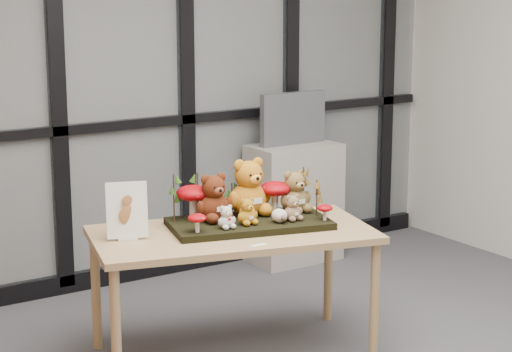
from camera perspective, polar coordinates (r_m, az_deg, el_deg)
room_shell at (r=3.86m, az=7.67°, el=7.62°), size 5.00×5.00×5.00m
glass_partition at (r=5.97m, az=-8.14°, el=6.64°), size 4.90×0.06×2.78m
display_table at (r=4.85m, az=-1.45°, el=-4.18°), size 1.59×1.08×0.68m
diorama_tray at (r=4.91m, az=-0.42°, el=-2.94°), size 0.91×0.62×0.04m
bear_pooh_yellow at (r=4.98m, az=-0.46°, el=-0.48°), size 0.31×0.30×0.34m
bear_brown_medium at (r=4.87m, az=-2.64°, el=-1.16°), size 0.26×0.24×0.28m
bear_tan_back at (r=5.06m, az=2.39°, el=-0.80°), size 0.23×0.22×0.26m
bear_small_yellow at (r=4.81m, az=-0.56°, el=-2.09°), size 0.14×0.13×0.16m
bear_white_bow at (r=4.74m, az=-1.85°, el=-2.45°), size 0.12×0.12×0.13m
bear_beige_small at (r=4.89m, az=2.26°, el=-1.86°), size 0.14×0.13×0.15m
plush_cream_hedgehog at (r=4.85m, az=1.45°, el=-2.41°), size 0.07×0.07×0.08m
mushroom_back_left at (r=4.92m, az=-3.89°, el=-1.51°), size 0.18×0.18×0.20m
mushroom_back_right at (r=5.04m, az=1.18°, el=-1.21°), size 0.17×0.17×0.19m
mushroom_front_left at (r=4.67m, az=-3.64°, el=-2.85°), size 0.09×0.09×0.11m
mushroom_front_right at (r=4.91m, az=4.26°, el=-2.19°), size 0.08×0.08×0.09m
sprig_green_far_left at (r=4.88m, az=-5.07°, el=-1.34°), size 0.05×0.05×0.25m
sprig_green_mid_left at (r=4.96m, az=-3.60°, el=-1.18°), size 0.05×0.05×0.24m
sprig_dry_far_right at (r=5.07m, az=2.93°, el=-0.81°), size 0.05×0.05×0.25m
sprig_dry_mid_right at (r=4.99m, az=3.76°, el=-1.34°), size 0.05×0.05×0.20m
sprig_green_centre at (r=5.02m, az=-1.49°, el=-1.39°), size 0.05×0.05×0.17m
sign_holder at (r=4.69m, az=-7.94°, el=-2.28°), size 0.21×0.11×0.29m
label_card at (r=4.58m, az=0.15°, el=-4.28°), size 0.08×0.03×0.00m
cabinet at (r=6.54m, az=2.34°, el=-1.67°), size 0.63×0.37×0.84m
monitor at (r=6.43m, az=2.29°, el=3.56°), size 0.51×0.05×0.36m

